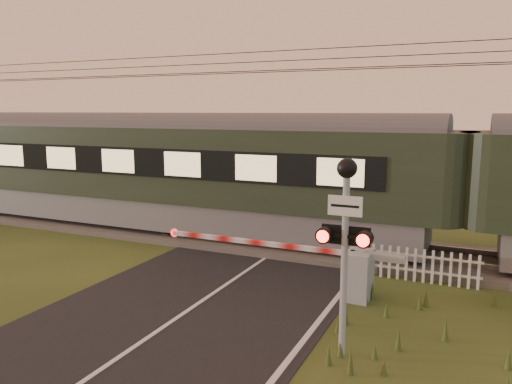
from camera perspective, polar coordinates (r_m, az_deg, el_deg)
The scene contains 8 objects.
ground at distance 10.75m, azimuth -9.49°, elevation -14.41°, with size 160.00×160.00×0.00m, color #2B3C17.
road at distance 10.56m, azimuth -10.13°, elevation -14.82°, with size 6.00×140.00×0.03m.
track_bed at distance 16.22m, azimuth 3.39°, elevation -5.85°, with size 140.00×3.40×0.39m.
overhead_wires at distance 15.72m, azimuth 3.59°, elevation 14.49°, with size 120.00×0.62×0.62m.
train at distance 14.78m, azimuth 22.92°, elevation 0.53°, with size 41.84×2.88×3.90m.
boom_gate at distance 11.91m, azimuth 10.52°, elevation -8.83°, with size 6.15×0.87×1.15m.
crossing_signal at distance 8.60m, azimuth 10.18°, elevation -3.47°, with size 0.90×0.36×3.52m.
picket_fence at distance 13.38m, azimuth 17.72°, elevation -7.93°, with size 3.17×0.07×0.86m.
Camera 1 is at (5.55, -8.14, 4.30)m, focal length 35.00 mm.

